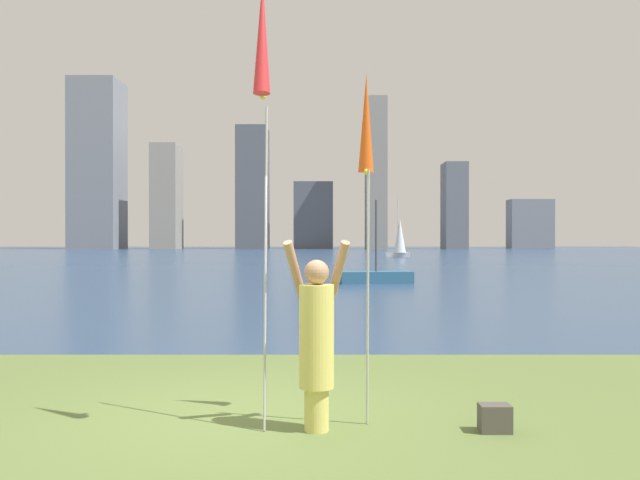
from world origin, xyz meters
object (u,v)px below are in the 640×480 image
(person, at_px, (314,337))
(kite_flag_right, at_px, (364,132))
(kite_flag_left, at_px, (260,49))
(sailboat_1, at_px, (373,277))
(sailboat_8, at_px, (397,237))
(bag, at_px, (492,418))

(person, relative_size, kite_flag_right, 0.52)
(kite_flag_left, xyz_separation_m, sailboat_1, (2.82, 20.52, -3.37))
(person, relative_size, sailboat_8, 0.32)
(sailboat_1, relative_size, sailboat_8, 0.58)
(kite_flag_right, relative_size, sailboat_8, 0.61)
(person, distance_m, bag, 1.89)
(bag, bearing_deg, sailboat_1, 88.35)
(sailboat_1, bearing_deg, kite_flag_right, -95.17)
(sailboat_1, height_order, sailboat_8, sailboat_8)
(sailboat_1, bearing_deg, person, -96.50)
(kite_flag_right, height_order, bag, kite_flag_right)
(kite_flag_left, bearing_deg, sailboat_8, 81.78)
(bag, bearing_deg, kite_flag_left, -175.44)
(kite_flag_left, bearing_deg, kite_flag_right, 29.49)
(person, relative_size, bag, 6.22)
(bag, bearing_deg, person, 178.60)
(person, xyz_separation_m, kite_flag_right, (0.51, 0.35, 2.05))
(kite_flag_right, bearing_deg, sailboat_8, 82.74)
(kite_flag_left, xyz_separation_m, kite_flag_right, (1.01, 0.57, -0.69))
(kite_flag_left, relative_size, sailboat_1, 1.29)
(kite_flag_left, height_order, sailboat_1, kite_flag_left)
(bag, bearing_deg, kite_flag_right, 161.99)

